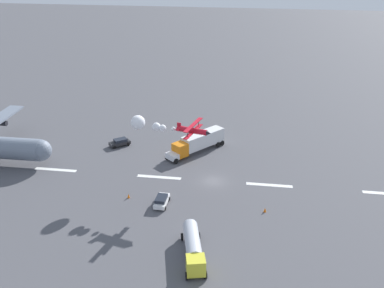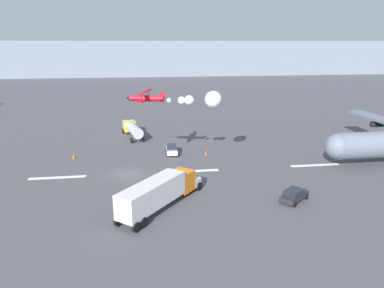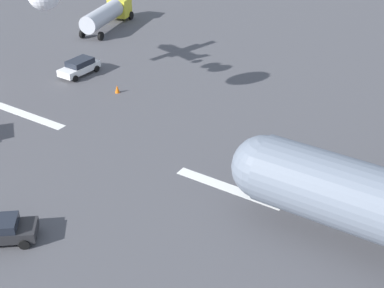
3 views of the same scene
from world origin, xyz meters
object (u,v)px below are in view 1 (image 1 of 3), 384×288
followme_car_yellow (120,142)px  airport_staff_sedan (162,200)px  traffic_cone_near (265,210)px  traffic_cone_far (129,196)px  fuel_tanker_truck (193,247)px  stunt_biplane_red (154,125)px  semi_truck_orange (198,142)px

followme_car_yellow → airport_staff_sedan: 24.91m
traffic_cone_near → traffic_cone_far: size_ratio=1.00×
airport_staff_sedan → traffic_cone_near: 16.51m
fuel_tanker_truck → airport_staff_sedan: 14.23m
stunt_biplane_red → airport_staff_sedan: (-2.53, 7.54, -9.90)m
stunt_biplane_red → airport_staff_sedan: stunt_biplane_red is taller
semi_truck_orange → traffic_cone_near: semi_truck_orange is taller
semi_truck_orange → followme_car_yellow: (16.30, -0.37, -1.30)m
followme_car_yellow → traffic_cone_near: size_ratio=5.91×
semi_truck_orange → traffic_cone_near: size_ratio=16.47×
stunt_biplane_red → traffic_cone_near: bearing=159.3°
stunt_biplane_red → traffic_cone_far: stunt_biplane_red is taller
stunt_biplane_red → airport_staff_sedan: bearing=108.6°
followme_car_yellow → traffic_cone_far: 21.13m
semi_truck_orange → airport_staff_sedan: bearing=81.7°
traffic_cone_far → traffic_cone_near: bearing=177.5°
airport_staff_sedan → stunt_biplane_red: bearing=-71.4°
traffic_cone_near → stunt_biplane_red: bearing=-20.7°
stunt_biplane_red → traffic_cone_far: 12.52m
stunt_biplane_red → semi_truck_orange: 16.69m
stunt_biplane_red → fuel_tanker_truck: bearing=115.4°
fuel_tanker_truck → followme_car_yellow: size_ratio=2.22×
followme_car_yellow → semi_truck_orange: bearing=178.7°
semi_truck_orange → traffic_cone_near: (-13.46, 20.37, -1.74)m
traffic_cone_far → fuel_tanker_truck: bearing=133.1°
followme_car_yellow → traffic_cone_near: 36.28m
traffic_cone_far → semi_truck_orange: bearing=-114.6°
stunt_biplane_red → semi_truck_orange: size_ratio=1.14×
stunt_biplane_red → semi_truck_orange: stunt_biplane_red is taller
fuel_tanker_truck → traffic_cone_far: size_ratio=13.13×
stunt_biplane_red → airport_staff_sedan: 12.70m
followme_car_yellow → traffic_cone_near: bearing=145.1°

